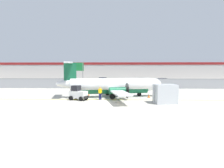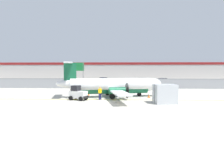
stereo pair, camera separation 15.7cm
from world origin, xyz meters
The scene contains 18 objects.
ground_plane centered at (0.00, 2.00, 0.00)m, with size 140.00×140.00×0.01m.
perimeter_fence centered at (0.00, 18.00, 1.12)m, with size 98.00×0.10×2.10m.
parking_lot_strip centered at (0.00, 29.50, 0.06)m, with size 98.00×17.00×0.12m.
background_building centered at (0.00, 47.99, 3.26)m, with size 91.00×8.10×6.50m.
commuter_airplane centered at (0.40, 4.69, 1.60)m, with size 15.17×15.99×4.92m.
baggage_tug centered at (-4.09, 1.56, 0.86)m, with size 2.57×2.04×1.88m.
ground_crew_worker centered at (-1.28, 1.91, 0.95)m, with size 0.48×0.48×1.70m.
cargo_container centered at (6.52, -0.56, 1.10)m, with size 2.61×2.25×2.20m.
traffic_cone_near_left centered at (5.36, 4.14, 0.31)m, with size 0.36×0.36×0.64m.
traffic_cone_near_right centered at (-5.69, 6.10, 0.31)m, with size 0.36×0.36×0.64m.
traffic_cone_far_left centered at (-3.52, 6.59, 0.31)m, with size 0.36×0.36×0.64m.
parked_car_0 centered at (-15.23, 26.00, 0.89)m, with size 4.37×2.37×1.58m.
parked_car_1 centered at (-8.98, 23.78, 0.89)m, with size 4.37×2.39×1.58m.
parked_car_2 centered at (-3.78, 35.85, 0.89)m, with size 4.25×2.11×1.58m.
parked_car_3 centered at (2.74, 25.33, 0.89)m, with size 4.22×2.04×1.58m.
parked_car_4 centered at (7.34, 32.28, 0.89)m, with size 4.30×2.22×1.58m.
parked_car_5 centered at (12.95, 30.62, 0.89)m, with size 4.30×2.21×1.58m.
highway_sign centered at (-8.35, 19.65, 4.14)m, with size 3.60×0.14×5.50m.
Camera 2 is at (1.33, -23.75, 3.83)m, focal length 32.00 mm.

